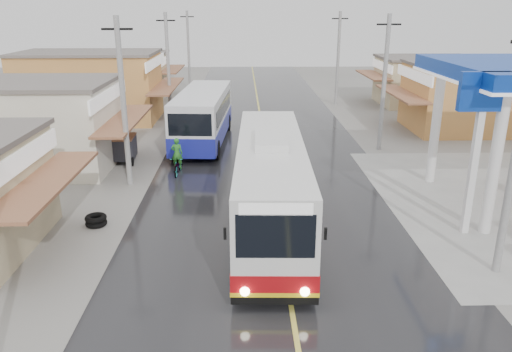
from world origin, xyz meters
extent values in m
plane|color=slate|center=(0.00, 0.00, 0.00)|extent=(120.00, 120.00, 0.00)
cube|color=black|center=(0.00, 15.00, 0.01)|extent=(12.00, 90.00, 0.02)
cube|color=#D8CC4C|center=(0.00, 15.00, 0.02)|extent=(0.15, 90.00, 0.01)
cylinder|color=white|center=(8.00, 9.00, 2.75)|extent=(0.44, 0.44, 5.50)
cylinder|color=white|center=(8.00, 3.00, 2.75)|extent=(0.44, 0.44, 5.50)
cube|color=white|center=(7.20, 3.00, 3.00)|extent=(0.25, 0.25, 6.00)
cube|color=#0B339B|center=(7.20, 3.00, 5.50)|extent=(1.80, 0.30, 1.40)
cube|color=silver|center=(-0.32, 3.69, 2.03)|extent=(2.85, 11.99, 2.93)
cube|color=black|center=(-0.32, 3.69, 0.47)|extent=(2.87, 12.01, 0.30)
cube|color=#A40D12|center=(-0.32, 3.69, 0.96)|extent=(2.90, 12.03, 0.55)
cube|color=yellow|center=(-0.32, 3.69, 0.64)|extent=(2.91, 12.04, 0.14)
cube|color=black|center=(-0.31, 4.19, 2.35)|extent=(2.82, 9.51, 0.99)
cube|color=black|center=(-0.51, -2.21, 2.45)|extent=(2.18, 0.19, 1.29)
cube|color=black|center=(-0.14, 9.60, 2.45)|extent=(2.18, 0.19, 1.09)
cube|color=white|center=(-0.51, -2.21, 3.25)|extent=(1.98, 0.18, 0.35)
cube|color=silver|center=(-0.32, 3.69, 3.64)|extent=(1.28, 3.01, 0.30)
cylinder|color=black|center=(-1.55, -0.44, 0.57)|extent=(0.38, 1.10, 1.09)
cylinder|color=black|center=(0.64, -0.51, 0.57)|extent=(0.38, 1.10, 1.09)
cylinder|color=black|center=(-1.30, 7.50, 0.57)|extent=(0.38, 1.10, 1.09)
cylinder|color=black|center=(0.88, 7.43, 0.57)|extent=(0.38, 1.10, 1.09)
sphere|color=#FFF2CC|center=(-1.35, -2.25, 0.76)|extent=(0.29, 0.29, 0.28)
sphere|color=#FFF2CC|center=(0.33, -2.31, 0.76)|extent=(0.29, 0.29, 0.28)
cube|color=black|center=(-1.89, -1.92, 2.40)|extent=(0.08, 0.08, 0.35)
cube|color=black|center=(0.89, -2.00, 2.40)|extent=(0.08, 0.08, 0.35)
cube|color=silver|center=(-3.90, 16.72, 1.96)|extent=(3.30, 10.14, 2.77)
cube|color=#1C229C|center=(-3.90, 16.72, 1.02)|extent=(3.35, 10.18, 1.11)
cube|color=black|center=(-3.90, 16.72, 2.35)|extent=(3.24, 8.48, 1.00)
cube|color=black|center=(-4.22, 11.79, 2.35)|extent=(2.37, 0.27, 1.22)
cylinder|color=black|center=(-5.34, 13.26, 0.57)|extent=(0.40, 1.13, 1.11)
cylinder|color=black|center=(-2.92, 13.10, 0.57)|extent=(0.40, 1.13, 1.11)
cylinder|color=black|center=(-4.88, 20.35, 0.57)|extent=(0.40, 1.13, 1.11)
cylinder|color=black|center=(-2.46, 20.19, 0.57)|extent=(0.40, 1.13, 1.11)
imported|color=black|center=(-4.79, 10.51, 0.49)|extent=(0.75, 1.89, 0.98)
imported|color=#287326|center=(-4.79, 10.29, 1.20)|extent=(0.61, 0.42, 1.63)
cube|color=#26262D|center=(-8.07, 12.76, 0.84)|extent=(1.22, 1.81, 1.15)
cube|color=brown|center=(-8.07, 12.76, 1.46)|extent=(1.26, 1.86, 0.09)
cylinder|color=black|center=(-8.67, 12.12, 0.27)|extent=(0.18, 0.54, 0.53)
cylinder|color=black|center=(-8.71, 13.36, 0.27)|extent=(0.18, 0.54, 0.53)
cylinder|color=black|center=(-7.51, 11.98, 0.27)|extent=(0.13, 0.53, 0.53)
torus|color=black|center=(-7.31, 4.05, 0.11)|extent=(0.86, 0.86, 0.22)
torus|color=black|center=(-7.31, 4.05, 0.33)|extent=(0.86, 0.86, 0.22)
camera|label=1|loc=(-1.36, -14.48, 8.34)|focal=35.00mm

